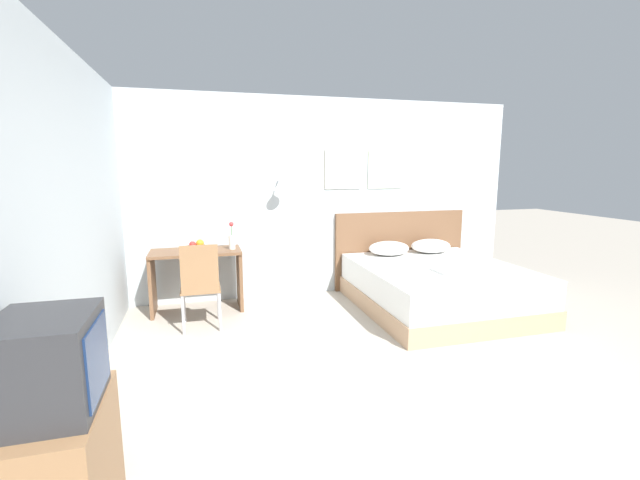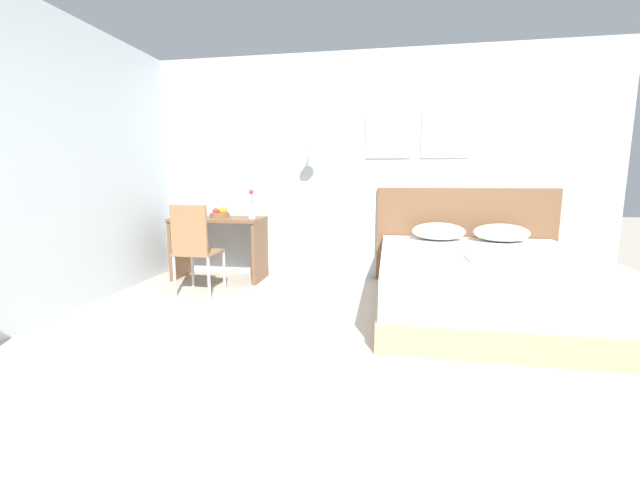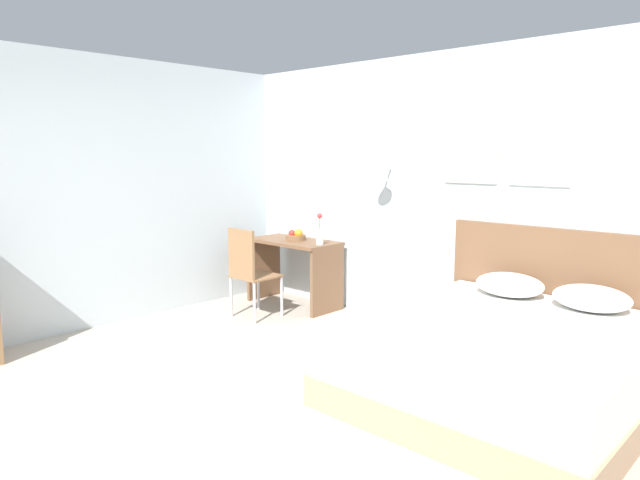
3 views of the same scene
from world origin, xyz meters
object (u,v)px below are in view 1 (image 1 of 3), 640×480
at_px(bed, 438,287).
at_px(television, 47,364).
at_px(pillow_left, 389,248).
at_px(flower_vase, 232,240).
at_px(pillow_right, 431,246).
at_px(fruit_bowl, 197,246).
at_px(desk, 196,269).
at_px(desk_chair, 200,281).
at_px(tv_stand, 59,476).
at_px(folded_towel_near_foot, 451,269).
at_px(headboard, 400,249).

xyz_separation_m(bed, television, (-3.47, -2.50, 0.62)).
height_order(pillow_left, flower_vase, flower_vase).
height_order(pillow_right, fruit_bowl, fruit_bowl).
relative_size(desk, desk_chair, 1.12).
relative_size(bed, fruit_bowl, 9.15).
bearing_deg(flower_vase, desk, 175.62).
relative_size(flower_vase, tv_stand, 0.50).
bearing_deg(bed, folded_towel_near_foot, -95.38).
distance_m(headboard, desk, 2.88).
relative_size(bed, headboard, 1.04).
xyz_separation_m(folded_towel_near_foot, fruit_bowl, (-2.82, 1.09, 0.21)).
xyz_separation_m(pillow_right, flower_vase, (-2.75, -0.04, 0.22)).
bearing_deg(desk, flower_vase, -4.38).
bearing_deg(folded_towel_near_foot, desk_chair, 172.45).
height_order(desk_chair, flower_vase, flower_vase).
relative_size(desk, tv_stand, 1.58).
height_order(desk, tv_stand, desk).
height_order(pillow_left, desk_chair, desk_chair).
bearing_deg(bed, desk_chair, 178.79).
relative_size(pillow_right, desk_chair, 0.59).
xyz_separation_m(bed, tv_stand, (-3.47, -2.50, 0.07)).
xyz_separation_m(pillow_left, pillow_right, (0.64, 0.00, 0.00)).
xyz_separation_m(folded_towel_near_foot, flower_vase, (-2.40, 1.03, 0.29)).
relative_size(pillow_left, pillow_right, 1.00).
height_order(headboard, desk, headboard).
height_order(pillow_left, tv_stand, pillow_left).
xyz_separation_m(pillow_left, fruit_bowl, (-2.53, 0.02, 0.15)).
bearing_deg(fruit_bowl, pillow_left, -0.37).
relative_size(pillow_right, flower_vase, 1.67).
relative_size(pillow_left, folded_towel_near_foot, 1.57).
relative_size(headboard, pillow_left, 3.53).
xyz_separation_m(bed, fruit_bowl, (-2.85, 0.78, 0.52)).
height_order(bed, tv_stand, tv_stand).
distance_m(desk, flower_vase, 0.56).
distance_m(bed, tv_stand, 4.27).
xyz_separation_m(fruit_bowl, flower_vase, (0.42, -0.05, 0.07)).
height_order(pillow_left, folded_towel_near_foot, pillow_left).
height_order(flower_vase, television, television).
bearing_deg(flower_vase, folded_towel_near_foot, -23.27).
height_order(bed, pillow_left, pillow_left).
relative_size(fruit_bowl, tv_stand, 0.34).
distance_m(pillow_right, desk_chair, 3.22).
height_order(pillow_right, folded_towel_near_foot, pillow_right).
height_order(folded_towel_near_foot, television, television).
height_order(pillow_right, desk, desk).
relative_size(fruit_bowl, flower_vase, 0.67).
distance_m(folded_towel_near_foot, tv_stand, 4.08).
relative_size(headboard, flower_vase, 5.89).
bearing_deg(pillow_right, headboard, 136.50).
distance_m(pillow_right, fruit_bowl, 3.17).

